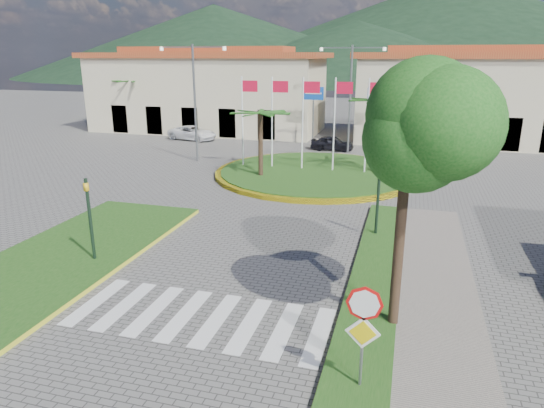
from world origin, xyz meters
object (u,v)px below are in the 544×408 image
(roundabout_island, at_px, (315,173))
(stop_sign, at_px, (363,322))
(white_van, at_px, (193,133))
(car_dark_a, at_px, (332,143))
(car_dark_b, at_px, (474,139))
(deciduous_tree, at_px, (407,144))

(roundabout_island, height_order, stop_sign, roundabout_island)
(roundabout_island, bearing_deg, white_van, 142.32)
(car_dark_a, xyz_separation_m, car_dark_b, (11.10, 5.49, -0.02))
(car_dark_b, bearing_deg, car_dark_a, 126.03)
(car_dark_a, height_order, car_dark_b, car_dark_a)
(white_van, distance_m, car_dark_a, 12.90)
(roundabout_island, relative_size, deciduous_tree, 1.87)
(white_van, distance_m, car_dark_b, 24.24)
(car_dark_a, relative_size, car_dark_b, 1.00)
(stop_sign, height_order, white_van, stop_sign)
(car_dark_b, bearing_deg, deciduous_tree, -179.92)
(white_van, xyz_separation_m, car_dark_b, (23.91, 3.99, -0.06))
(stop_sign, height_order, car_dark_b, stop_sign)
(deciduous_tree, distance_m, car_dark_a, 26.70)
(stop_sign, distance_m, deciduous_tree, 4.59)
(deciduous_tree, relative_size, white_van, 1.53)
(white_van, height_order, car_dark_a, white_van)
(roundabout_island, bearing_deg, deciduous_tree, -72.09)
(white_van, relative_size, car_dark_b, 1.32)
(car_dark_a, distance_m, car_dark_b, 12.39)
(white_van, bearing_deg, deciduous_tree, -133.16)
(car_dark_a, bearing_deg, stop_sign, -168.80)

